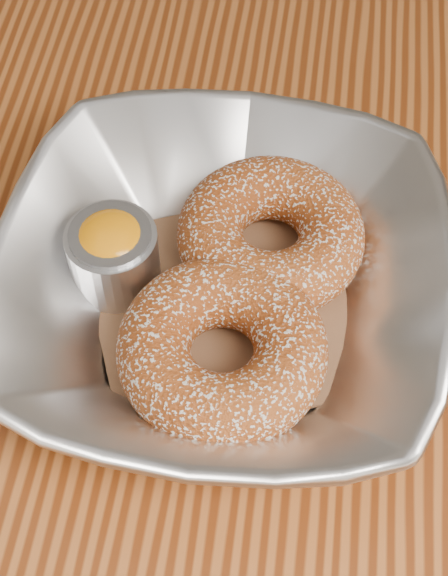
# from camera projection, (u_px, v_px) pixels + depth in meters

# --- Properties ---
(table) EXTENTS (1.20, 0.80, 0.75)m
(table) POSITION_uv_depth(u_px,v_px,m) (94.00, 387.00, 0.60)
(table) COLOR brown
(table) RESTS_ON ground_plane
(serving_bowl) EXTENTS (0.25, 0.25, 0.06)m
(serving_bowl) POSITION_uv_depth(u_px,v_px,m) (224.00, 287.00, 0.49)
(serving_bowl) COLOR silver
(serving_bowl) RESTS_ON table
(parchment) EXTENTS (0.19, 0.19, 0.00)m
(parchment) POSITION_uv_depth(u_px,v_px,m) (224.00, 308.00, 0.50)
(parchment) COLOR brown
(parchment) RESTS_ON table
(donut_back) EXTENTS (0.14, 0.14, 0.04)m
(donut_back) POSITION_uv_depth(u_px,v_px,m) (271.00, 235.00, 0.51)
(donut_back) COLOR #8F3E15
(donut_back) RESTS_ON parchment
(donut_front) EXTENTS (0.12, 0.12, 0.04)m
(donut_front) POSITION_uv_depth(u_px,v_px,m) (222.00, 349.00, 0.47)
(donut_front) COLOR #8F3E15
(donut_front) RESTS_ON parchment
(ramekin) EXTENTS (0.05, 0.05, 0.05)m
(ramekin) POSITION_uv_depth(u_px,v_px,m) (113.00, 253.00, 0.50)
(ramekin) COLOR silver
(ramekin) RESTS_ON table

